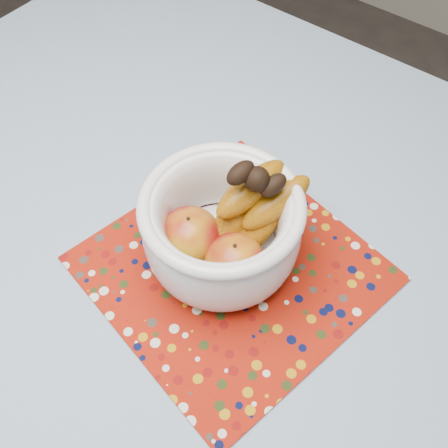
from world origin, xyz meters
name	(u,v)px	position (x,y,z in m)	size (l,w,h in m)	color
table	(147,292)	(0.00, 0.00, 0.67)	(1.20, 1.20, 0.75)	brown
tablecloth	(141,266)	(0.00, 0.00, 0.76)	(1.32, 1.32, 0.01)	#5E839D
placemat	(232,268)	(0.11, 0.08, 0.76)	(0.36, 0.36, 0.00)	maroon
fruit_bowl	(230,225)	(0.10, 0.09, 0.84)	(0.22, 0.23, 0.19)	white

